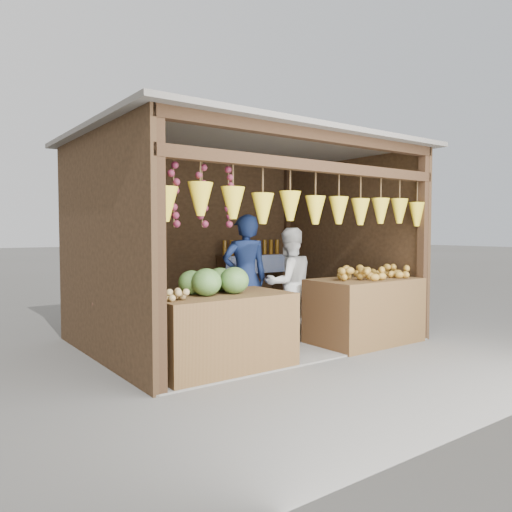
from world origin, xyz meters
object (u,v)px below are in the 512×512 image
(counter_left, at_px, (220,332))
(counter_right, at_px, (364,311))
(man_standing, at_px, (245,278))
(woman_standing, at_px, (289,283))
(vendor_seated, at_px, (116,289))

(counter_left, distance_m, counter_right, 2.23)
(man_standing, xyz_separation_m, woman_standing, (0.59, -0.21, -0.09))
(counter_right, distance_m, vendor_seated, 3.19)
(counter_right, relative_size, woman_standing, 0.96)
(counter_left, xyz_separation_m, man_standing, (0.99, 0.95, 0.44))
(counter_left, relative_size, man_standing, 0.89)
(counter_right, relative_size, man_standing, 0.86)
(man_standing, xyz_separation_m, vendor_seated, (-1.71, 0.18, -0.04))
(man_standing, height_order, vendor_seated, man_standing)
(counter_left, distance_m, man_standing, 1.44)
(vendor_seated, bearing_deg, man_standing, 174.40)
(counter_right, xyz_separation_m, woman_standing, (-0.65, 0.78, 0.34))
(man_standing, bearing_deg, woman_standing, 178.88)
(vendor_seated, bearing_deg, counter_right, 158.68)
(counter_left, xyz_separation_m, woman_standing, (1.57, 0.74, 0.36))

